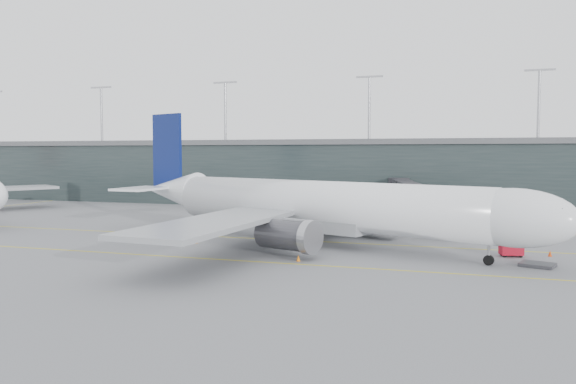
# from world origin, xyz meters

# --- Properties ---
(ground) EXTENTS (320.00, 320.00, 0.00)m
(ground) POSITION_xyz_m (0.00, 0.00, 0.00)
(ground) COLOR slate
(ground) RESTS_ON ground
(taxiline_a) EXTENTS (160.00, 0.25, 0.02)m
(taxiline_a) POSITION_xyz_m (0.00, -4.00, 0.01)
(taxiline_a) COLOR gold
(taxiline_a) RESTS_ON ground
(taxiline_b) EXTENTS (160.00, 0.25, 0.02)m
(taxiline_b) POSITION_xyz_m (0.00, -20.00, 0.01)
(taxiline_b) COLOR gold
(taxiline_b) RESTS_ON ground
(taxiline_lead_main) EXTENTS (0.25, 60.00, 0.02)m
(taxiline_lead_main) POSITION_xyz_m (5.00, 20.00, 0.01)
(taxiline_lead_main) COLOR gold
(taxiline_lead_main) RESTS_ON ground
(terminal) EXTENTS (240.00, 36.00, 29.00)m
(terminal) POSITION_xyz_m (-0.00, 58.00, 7.62)
(terminal) COLOR #1E2829
(terminal) RESTS_ON ground
(main_aircraft) EXTENTS (63.95, 59.04, 18.58)m
(main_aircraft) POSITION_xyz_m (6.59, -6.41, 5.21)
(main_aircraft) COLOR white
(main_aircraft) RESTS_ON ground
(jet_bridge) EXTENTS (13.96, 45.59, 7.03)m
(jet_bridge) POSITION_xyz_m (17.42, 25.59, 5.26)
(jet_bridge) COLOR #27272B
(jet_bridge) RESTS_ON ground
(gse_cart) EXTENTS (2.82, 2.16, 1.71)m
(gse_cart) POSITION_xyz_m (30.72, -8.17, 0.95)
(gse_cart) COLOR #B70D21
(gse_cart) RESTS_ON ground
(baggage_dolly) EXTENTS (4.14, 3.73, 0.34)m
(baggage_dolly) POSITION_xyz_m (32.94, -13.57, 0.21)
(baggage_dolly) COLOR #333337
(baggage_dolly) RESTS_ON ground
(uld_a) EXTENTS (2.42, 2.13, 1.87)m
(uld_a) POSITION_xyz_m (-5.65, 9.64, 0.98)
(uld_a) COLOR #3D3D43
(uld_a) RESTS_ON ground
(uld_b) EXTENTS (2.40, 2.13, 1.84)m
(uld_b) POSITION_xyz_m (-2.08, 11.28, 0.97)
(uld_b) COLOR #3D3D43
(uld_b) RESTS_ON ground
(uld_c) EXTENTS (2.06, 1.67, 1.84)m
(uld_c) POSITION_xyz_m (-1.09, 11.49, 0.97)
(uld_c) COLOR #3D3D43
(uld_c) RESTS_ON ground
(cone_nose) EXTENTS (0.46, 0.46, 0.73)m
(cone_nose) POSITION_xyz_m (35.12, -6.84, 0.37)
(cone_nose) COLOR #D03D0B
(cone_nose) RESTS_ON ground
(cone_wing_stbd) EXTENTS (0.45, 0.45, 0.71)m
(cone_wing_stbd) POSITION_xyz_m (7.52, -18.34, 0.36)
(cone_wing_stbd) COLOR orange
(cone_wing_stbd) RESTS_ON ground
(cone_wing_port) EXTENTS (0.45, 0.45, 0.71)m
(cone_wing_port) POSITION_xyz_m (9.74, 12.74, 0.36)
(cone_wing_port) COLOR #F55B0D
(cone_wing_port) RESTS_ON ground
(cone_tail) EXTENTS (0.48, 0.48, 0.76)m
(cone_tail) POSITION_xyz_m (-9.20, -10.28, 0.38)
(cone_tail) COLOR orange
(cone_tail) RESTS_ON ground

